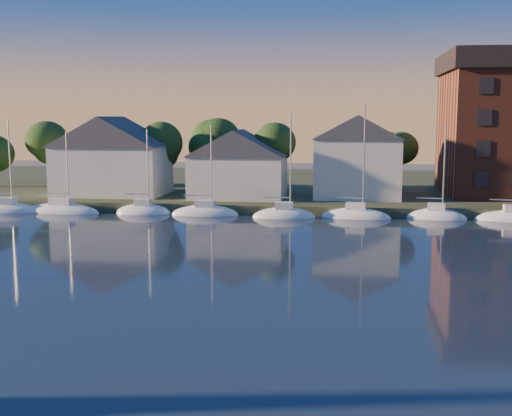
# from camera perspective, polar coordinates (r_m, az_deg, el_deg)

# --- Properties ---
(shoreline_land) EXTENTS (160.00, 50.00, 2.00)m
(shoreline_land) POSITION_cam_1_polar(r_m,az_deg,el_deg) (94.12, 3.83, 1.63)
(shoreline_land) COLOR #394025
(shoreline_land) RESTS_ON ground
(wooden_dock) EXTENTS (120.00, 3.00, 1.00)m
(wooden_dock) POSITION_cam_1_polar(r_m,az_deg,el_deg) (71.38, 2.54, -0.43)
(wooden_dock) COLOR brown
(wooden_dock) RESTS_ON ground
(clubhouse_west) EXTENTS (13.65, 9.45, 9.64)m
(clubhouse_west) POSITION_cam_1_polar(r_m,az_deg,el_deg) (81.56, -12.67, 4.64)
(clubhouse_west) COLOR beige
(clubhouse_west) RESTS_ON shoreline_land
(clubhouse_centre) EXTENTS (11.55, 8.40, 8.08)m
(clubhouse_centre) POSITION_cam_1_polar(r_m,az_deg,el_deg) (76.51, -1.58, 4.02)
(clubhouse_centre) COLOR beige
(clubhouse_centre) RESTS_ON shoreline_land
(clubhouse_east) EXTENTS (10.50, 8.40, 9.80)m
(clubhouse_east) POSITION_cam_1_polar(r_m,az_deg,el_deg) (77.45, 8.97, 4.62)
(clubhouse_east) COLOR beige
(clubhouse_east) RESTS_ON shoreline_land
(tree_line) EXTENTS (93.40, 5.40, 8.90)m
(tree_line) POSITION_cam_1_polar(r_m,az_deg,el_deg) (81.49, 4.69, 5.69)
(tree_line) COLOR #382819
(tree_line) RESTS_ON shoreline_land
(moored_fleet) EXTENTS (87.50, 2.40, 12.05)m
(moored_fleet) POSITION_cam_1_polar(r_m,az_deg,el_deg) (68.41, 2.31, -0.71)
(moored_fleet) COLOR white
(moored_fleet) RESTS_ON ground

